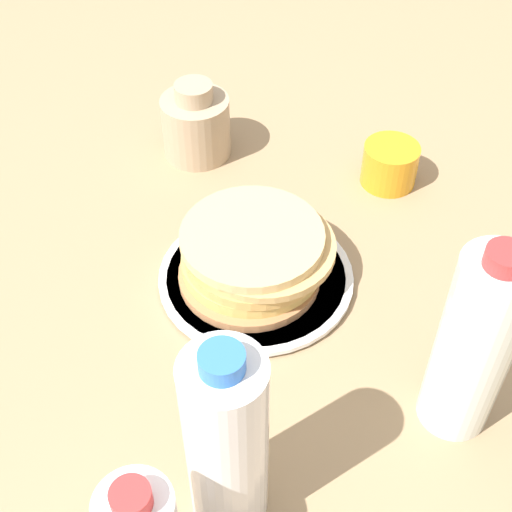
% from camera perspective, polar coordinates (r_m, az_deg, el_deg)
% --- Properties ---
extents(ground_plane, '(4.00, 4.00, 0.00)m').
position_cam_1_polar(ground_plane, '(0.95, 0.79, -1.21)').
color(ground_plane, '#9E7F5B').
extents(plate, '(0.26, 0.26, 0.01)m').
position_cam_1_polar(plate, '(0.93, 0.00, -1.71)').
color(plate, white).
rests_on(plate, ground_plane).
extents(pancake_stack, '(0.20, 0.19, 0.07)m').
position_cam_1_polar(pancake_stack, '(0.91, -0.19, 0.14)').
color(pancake_stack, '#AF764B').
rests_on(pancake_stack, plate).
extents(juice_glass, '(0.08, 0.08, 0.06)m').
position_cam_1_polar(juice_glass, '(1.09, 10.65, 7.21)').
color(juice_glass, orange).
rests_on(juice_glass, ground_plane).
extents(cream_jug, '(0.11, 0.11, 0.12)m').
position_cam_1_polar(cream_jug, '(1.12, -4.83, 10.47)').
color(cream_jug, tan).
rests_on(cream_jug, ground_plane).
extents(water_bottle_near, '(0.08, 0.08, 0.26)m').
position_cam_1_polar(water_bottle_near, '(0.75, 17.08, -6.87)').
color(water_bottle_near, silver).
rests_on(water_bottle_near, ground_plane).
extents(water_bottle_far, '(0.08, 0.08, 0.25)m').
position_cam_1_polar(water_bottle_far, '(0.66, -2.38, -14.73)').
color(water_bottle_far, white).
rests_on(water_bottle_far, ground_plane).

